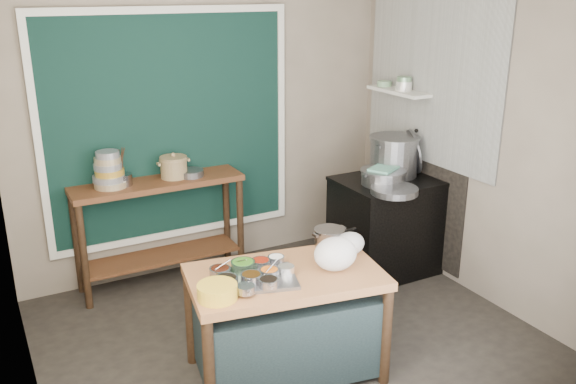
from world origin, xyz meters
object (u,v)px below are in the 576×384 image
steamer (383,177)px  yellow_basin (217,292)px  condiment_tray (255,279)px  stove_block (387,227)px  utensil_cup (123,180)px  ceramic_crock (174,168)px  stock_pot (394,156)px  prep_table (286,323)px  saucepan (329,237)px  back_counter (161,232)px

steamer → yellow_basin: bearing=-152.9°
condiment_tray → stove_block: bearing=28.5°
utensil_cup → steamer: size_ratio=0.39×
stove_block → utensil_cup: (-2.19, 0.75, 0.57)m
condiment_tray → steamer: 1.89m
ceramic_crock → stock_pot: bearing=-19.7°
ceramic_crock → stock_pot: size_ratio=0.53×
prep_table → utensil_cup: (-0.61, 1.72, 0.62)m
utensil_cup → ceramic_crock: bearing=0.2°
prep_table → steamer: 1.78m
condiment_tray → saucepan: 0.75m
saucepan → ceramic_crock: 1.63m
utensil_cup → stock_pot: size_ratio=0.35×
ceramic_crock → condiment_tray: bearing=-91.7°
prep_table → back_counter: (-0.33, 1.70, 0.10)m
prep_table → ceramic_crock: size_ratio=5.08×
back_counter → utensil_cup: bearing=176.9°
saucepan → ceramic_crock: size_ratio=0.92×
stove_block → yellow_basin: (-2.09, -1.08, 0.37)m
saucepan → ceramic_crock: bearing=107.9°
prep_table → steamer: size_ratio=3.06×
back_counter → stock_pot: 2.18m
saucepan → utensil_cup: (-1.10, 1.47, 0.19)m
prep_table → condiment_tray: bearing=-168.8°
yellow_basin → steamer: steamer is taller
prep_table → saucepan: 0.70m
prep_table → condiment_tray: size_ratio=2.45×
stove_block → condiment_tray: size_ratio=1.76×
condiment_tray → stock_pot: (1.89, 1.06, 0.30)m
prep_table → stove_block: stove_block is taller
stock_pot → steamer: (-0.24, -0.17, -0.11)m
condiment_tray → steamer: size_ratio=1.25×
yellow_basin → stock_pot: 2.50m
prep_table → condiment_tray: 0.45m
condiment_tray → yellow_basin: bearing=-160.7°
prep_table → back_counter: back_counter is taller
saucepan → utensil_cup: 1.84m
steamer → prep_table: bearing=-148.2°
stock_pot → steamer: size_ratio=1.13×
condiment_tray → saucepan: saucepan is taller
utensil_cup → steamer: utensil_cup is taller
prep_table → steamer: steamer is taller
prep_table → saucepan: (0.49, 0.25, 0.44)m
saucepan → stock_pot: stock_pot is taller
back_counter → stove_block: bearing=-21.0°
prep_table → utensil_cup: utensil_cup is taller
condiment_tray → utensil_cup: utensil_cup is taller
utensil_cup → stock_pot: 2.38m
yellow_basin → utensil_cup: 1.84m
condiment_tray → saucepan: size_ratio=2.25×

